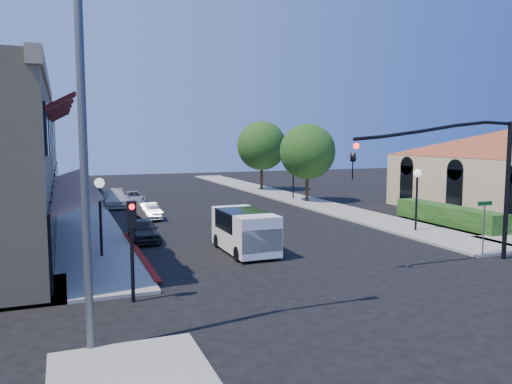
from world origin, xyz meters
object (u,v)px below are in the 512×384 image
object	(u,v)px
white_van	(245,229)
parked_car_b	(149,211)
street_name_sign	(484,219)
parked_car_c	(116,199)
cobra_streetlight	(99,139)
lamppost_right_near	(417,184)
parked_car_d	(133,198)
parked_car_a	(144,230)
street_tree_a	(307,152)
lamppost_left_near	(100,197)
signal_mast_arm	(470,167)
secondary_signal	(132,232)
lamppost_left_far	(85,175)
lamppost_right_far	(293,168)
street_tree_b	(262,146)

from	to	relation	value
white_van	parked_car_b	xyz separation A→B (m)	(-2.59, 11.34, -0.58)
street_name_sign	white_van	size ratio (longest dim) A/B	0.57
parked_car_c	cobra_streetlight	bearing A→B (deg)	-95.70
lamppost_right_near	parked_car_d	size ratio (longest dim) A/B	0.95
lamppost_right_near	parked_car_a	bearing A→B (deg)	168.23
street_tree_a	lamppost_left_near	bearing A→B (deg)	-141.02
signal_mast_arm	street_tree_a	bearing A→B (deg)	81.83
cobra_streetlight	parked_car_c	xyz separation A→B (m)	(2.95, 27.00, -4.62)
lamppost_left_near	parked_car_a	xyz separation A→B (m)	(2.30, 3.06, -2.15)
street_tree_a	street_name_sign	distance (m)	20.00
street_tree_a	cobra_streetlight	xyz separation A→B (m)	(-17.95, -24.00, 1.07)
lamppost_left_near	parked_car_a	distance (m)	4.39
secondary_signal	parked_car_b	world-z (taller)	secondary_signal
cobra_streetlight	secondary_signal	bearing A→B (deg)	71.37
cobra_streetlight	street_name_sign	size ratio (longest dim) A/B	3.72
lamppost_left_far	lamppost_right_far	distance (m)	17.12
street_tree_a	white_van	distance (m)	19.04
lamppost_left_far	parked_car_d	size ratio (longest dim) A/B	0.95
lamppost_left_near	parked_car_b	distance (m)	10.98
street_tree_b	signal_mast_arm	distance (m)	30.65
secondary_signal	lamppost_right_far	world-z (taller)	lamppost_right_far
street_tree_b	signal_mast_arm	world-z (taller)	street_tree_b
lamppost_right_near	parked_car_b	xyz separation A→B (m)	(-13.30, 10.10, -2.20)
lamppost_left_far	secondary_signal	bearing A→B (deg)	-88.61
street_tree_b	parked_car_d	world-z (taller)	street_tree_b
lamppost_left_near	parked_car_a	size ratio (longest dim) A/B	1.05
parked_car_c	street_tree_b	bearing A→B (deg)	25.55
white_van	cobra_streetlight	bearing A→B (deg)	-128.39
white_van	parked_car_d	xyz separation A→B (m)	(-2.59, 19.24, -0.60)
secondary_signal	white_van	xyz separation A→B (m)	(5.79, 5.36, -1.20)
lamppost_right_near	street_tree_b	bearing A→B (deg)	89.28
cobra_streetlight	parked_car_a	size ratio (longest dim) A/B	2.73
signal_mast_arm	secondary_signal	size ratio (longest dim) A/B	2.41
street_tree_a	white_van	size ratio (longest dim) A/B	1.48
street_tree_a	street_tree_b	world-z (taller)	street_tree_b
lamppost_left_far	parked_car_c	xyz separation A→B (m)	(2.30, 3.00, -2.09)
signal_mast_arm	parked_car_c	xyz separation A→B (m)	(-12.06, 23.50, -3.44)
lamppost_left_near	parked_car_b	bearing A→B (deg)	69.88
lamppost_right_near	signal_mast_arm	bearing A→B (deg)	-112.12
signal_mast_arm	parked_car_d	size ratio (longest dim) A/B	2.13
street_tree_b	parked_car_b	bearing A→B (deg)	-134.38
cobra_streetlight	parked_car_a	world-z (taller)	cobra_streetlight
secondary_signal	parked_car_d	bearing A→B (deg)	82.59
parked_car_c	white_van	bearing A→B (deg)	-77.11
secondary_signal	lamppost_left_far	size ratio (longest dim) A/B	0.93
street_tree_a	lamppost_right_far	world-z (taller)	street_tree_a
signal_mast_arm	lamppost_left_near	xyz separation A→B (m)	(-14.36, 6.50, -1.35)
street_name_sign	parked_car_b	world-z (taller)	street_name_sign
street_name_sign	parked_car_a	distance (m)	16.35
lamppost_right_near	parked_car_c	size ratio (longest dim) A/B	0.80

